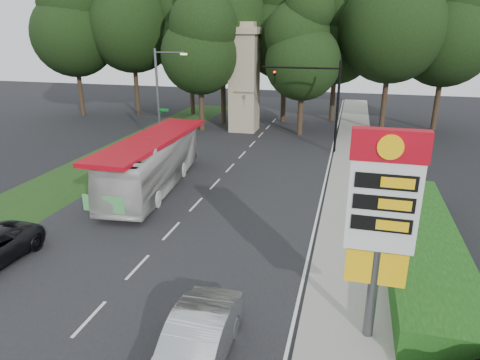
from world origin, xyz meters
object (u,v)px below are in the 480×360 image
(sedan_silver, at_px, (196,344))
(streetlight_signs, at_px, (160,94))
(traffic_signal_mast, at_px, (321,94))
(gas_station_pylon, at_px, (382,211))
(transit_bus, at_px, (153,163))
(monument, at_px, (244,77))

(sedan_silver, bearing_deg, streetlight_signs, 115.19)
(traffic_signal_mast, distance_m, streetlight_signs, 12.83)
(gas_station_pylon, height_order, streetlight_signs, streetlight_signs)
(traffic_signal_mast, bearing_deg, transit_bus, -129.77)
(monument, xyz_separation_m, sedan_silver, (6.32, -30.59, -4.30))
(gas_station_pylon, bearing_deg, sedan_silver, -152.12)
(sedan_silver, bearing_deg, gas_station_pylon, 26.49)
(gas_station_pylon, relative_size, monument, 0.68)
(gas_station_pylon, xyz_separation_m, streetlight_signs, (-16.19, 20.01, -0.01))
(traffic_signal_mast, bearing_deg, streetlight_signs, -171.08)
(traffic_signal_mast, relative_size, streetlight_signs, 0.90)
(traffic_signal_mast, bearing_deg, gas_station_pylon, -80.91)
(monument, height_order, sedan_silver, monument)
(sedan_silver, bearing_deg, traffic_signal_mast, 85.44)
(traffic_signal_mast, bearing_deg, monument, 142.00)
(gas_station_pylon, height_order, transit_bus, gas_station_pylon)
(gas_station_pylon, distance_m, monument, 30.17)
(gas_station_pylon, height_order, monument, monument)
(streetlight_signs, bearing_deg, sedan_silver, -63.43)
(traffic_signal_mast, distance_m, transit_bus, 14.67)
(monument, xyz_separation_m, transit_bus, (-1.50, -17.03, -3.49))
(streetlight_signs, height_order, transit_bus, streetlight_signs)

